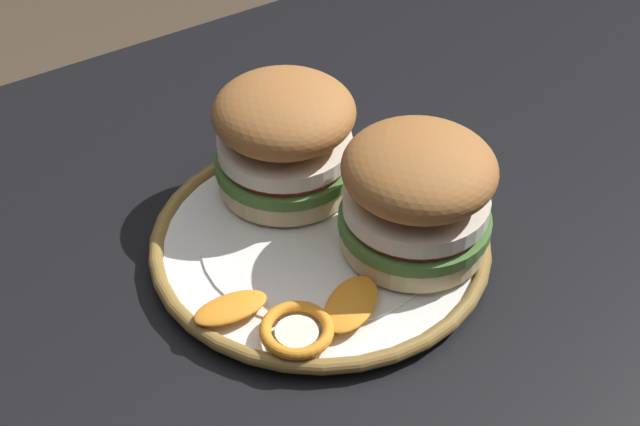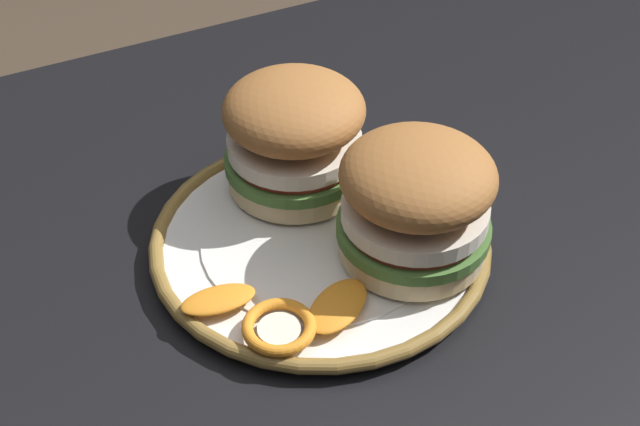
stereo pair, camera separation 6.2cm
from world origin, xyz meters
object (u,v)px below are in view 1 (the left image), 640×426
Objects in this scene: sandwich_half_right at (413,195)px; dinner_plate at (320,242)px; dining_table at (386,316)px; sandwich_half_left at (285,136)px.

dinner_plate is at bearing -43.80° from sandwich_half_right.
dinner_plate is (0.06, -0.02, 0.10)m from dining_table.
sandwich_half_right is (-0.04, 0.12, 0.00)m from sandwich_half_left.
dining_table is at bearing 114.37° from sandwich_half_left.
sandwich_half_left is at bearing -100.22° from dinner_plate.
sandwich_half_right is at bearing 81.26° from dining_table.
dinner_plate is 0.09m from sandwich_half_left.
dinner_plate is 1.86× the size of sandwich_half_left.
sandwich_half_right is at bearing 107.99° from sandwich_half_left.
dining_table is 5.22× the size of dinner_plate.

